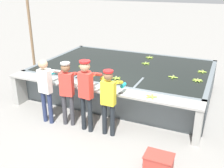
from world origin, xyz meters
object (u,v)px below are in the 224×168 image
at_px(worker_2, 87,89).
at_px(banana_bunch_floating_3, 150,57).
at_px(banana_bunch_floating_6, 198,80).
at_px(knife_0, 110,90).
at_px(worker_1, 67,88).
at_px(banana_bunch_ledge_0, 46,79).
at_px(crate, 159,162).
at_px(banana_bunch_floating_4, 83,66).
at_px(worker_3, 109,97).
at_px(worker_0, 46,85).
at_px(banana_bunch_ledge_1, 151,96).
at_px(banana_bunch_floating_0, 202,72).
at_px(banana_bunch_floating_2, 116,78).
at_px(banana_bunch_floating_1, 173,77).
at_px(banana_bunch_floating_5, 146,63).
at_px(knife_1, 124,93).
at_px(support_post_left, 31,36).

relative_size(worker_2, banana_bunch_floating_3, 6.38).
distance_m(banana_bunch_floating_6, knife_0, 2.41).
bearing_deg(worker_1, banana_bunch_ledge_0, 155.96).
distance_m(worker_2, banana_bunch_floating_3, 3.68).
bearing_deg(crate, banana_bunch_floating_6, 84.05).
relative_size(banana_bunch_floating_3, banana_bunch_floating_4, 0.98).
xyz_separation_m(worker_2, worker_3, (0.55, 0.04, -0.12)).
relative_size(worker_0, banana_bunch_ledge_1, 5.97).
distance_m(banana_bunch_floating_0, crate, 3.63).
relative_size(banana_bunch_floating_2, knife_0, 0.85).
distance_m(worker_2, banana_bunch_ledge_0, 1.59).
relative_size(banana_bunch_floating_1, banana_bunch_ledge_0, 1.05).
xyz_separation_m(worker_2, banana_bunch_ledge_0, (-1.51, 0.48, -0.15)).
xyz_separation_m(banana_bunch_floating_2, banana_bunch_floating_3, (0.24, 2.35, 0.00)).
xyz_separation_m(worker_3, banana_bunch_floating_6, (1.67, 1.98, -0.04)).
distance_m(banana_bunch_floating_6, banana_bunch_ledge_1, 1.73).
height_order(worker_1, banana_bunch_floating_1, worker_1).
height_order(banana_bunch_floating_2, knife_0, banana_bunch_floating_2).
bearing_deg(banana_bunch_floating_1, banana_bunch_floating_6, 1.32).
bearing_deg(banana_bunch_ledge_0, worker_3, -12.09).
xyz_separation_m(banana_bunch_floating_5, knife_1, (0.22, -2.48, -0.01)).
relative_size(worker_3, banana_bunch_floating_3, 5.79).
relative_size(worker_3, knife_0, 4.88).
relative_size(banana_bunch_ledge_1, crate, 0.50).
xyz_separation_m(banana_bunch_floating_0, banana_bunch_floating_2, (-2.05, -1.51, 0.00)).
xyz_separation_m(banana_bunch_floating_5, banana_bunch_ledge_0, (-2.03, -2.45, 0.00)).
height_order(worker_1, support_post_left, support_post_left).
height_order(banana_bunch_floating_5, knife_0, banana_bunch_floating_5).
bearing_deg(knife_1, support_post_left, 156.32).
xyz_separation_m(worker_2, banana_bunch_ledge_1, (1.39, 0.51, -0.15)).
distance_m(banana_bunch_floating_1, banana_bunch_floating_5, 1.40).
bearing_deg(knife_0, banana_bunch_floating_4, 138.45).
bearing_deg(banana_bunch_floating_4, crate, -39.88).
distance_m(worker_0, banana_bunch_floating_2, 1.87).
bearing_deg(banana_bunch_floating_1, worker_3, -117.57).
distance_m(banana_bunch_floating_5, banana_bunch_floating_6, 1.92).
distance_m(banana_bunch_ledge_1, knife_0, 1.04).
distance_m(worker_2, knife_1, 0.88).
distance_m(worker_3, banana_bunch_ledge_1, 0.96).
relative_size(banana_bunch_floating_5, support_post_left, 0.09).
bearing_deg(banana_bunch_floating_5, banana_bunch_ledge_1, -70.30).
bearing_deg(worker_2, banana_bunch_floating_5, 79.89).
xyz_separation_m(banana_bunch_floating_1, banana_bunch_ledge_1, (-0.18, -1.50, 0.00)).
height_order(worker_0, banana_bunch_floating_3, worker_0).
xyz_separation_m(worker_2, banana_bunch_floating_2, (0.19, 1.30, -0.15)).
bearing_deg(crate, worker_3, 150.80).
bearing_deg(worker_3, banana_bunch_floating_0, 58.40).
relative_size(worker_0, banana_bunch_floating_6, 5.93).
height_order(worker_2, banana_bunch_floating_6, worker_2).
distance_m(worker_1, banana_bunch_floating_2, 1.45).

